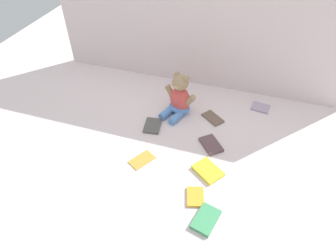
{
  "coord_description": "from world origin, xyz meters",
  "views": [
    {
      "loc": [
        0.34,
        -1.16,
        1.11
      ],
      "look_at": [
        -0.0,
        -0.1,
        0.1
      ],
      "focal_mm": 32.14,
      "sensor_mm": 36.0,
      "label": 1
    }
  ],
  "objects_px": {
    "book_case_4": "(208,171)",
    "book_case_6": "(142,160)",
    "book_case_5": "(206,219)",
    "book_case_7": "(195,197)",
    "book_case_2": "(260,107)",
    "book_case_1": "(213,118)",
    "book_case_3": "(152,126)",
    "teddy_bear": "(179,99)",
    "book_case_0": "(211,145)"
  },
  "relations": [
    {
      "from": "book_case_4",
      "to": "book_case_6",
      "type": "xyz_separation_m",
      "value": [
        -0.32,
        -0.03,
        -0.0
      ]
    },
    {
      "from": "book_case_6",
      "to": "book_case_7",
      "type": "xyz_separation_m",
      "value": [
        0.3,
        -0.13,
        0.0
      ]
    },
    {
      "from": "book_case_6",
      "to": "book_case_3",
      "type": "bearing_deg",
      "value": 128.21
    },
    {
      "from": "book_case_1",
      "to": "book_case_3",
      "type": "distance_m",
      "value": 0.35
    },
    {
      "from": "book_case_0",
      "to": "book_case_1",
      "type": "xyz_separation_m",
      "value": [
        -0.03,
        0.21,
        -0.0
      ]
    },
    {
      "from": "book_case_0",
      "to": "book_case_2",
      "type": "xyz_separation_m",
      "value": [
        0.21,
        0.39,
        -0.0
      ]
    },
    {
      "from": "book_case_0",
      "to": "book_case_1",
      "type": "relative_size",
      "value": 1.04
    },
    {
      "from": "book_case_2",
      "to": "book_case_4",
      "type": "xyz_separation_m",
      "value": [
        -0.19,
        -0.56,
        0.0
      ]
    },
    {
      "from": "book_case_4",
      "to": "book_case_7",
      "type": "relative_size",
      "value": 1.32
    },
    {
      "from": "book_case_4",
      "to": "book_case_5",
      "type": "xyz_separation_m",
      "value": [
        0.05,
        -0.25,
        0.0
      ]
    },
    {
      "from": "book_case_4",
      "to": "book_case_5",
      "type": "distance_m",
      "value": 0.26
    },
    {
      "from": "teddy_bear",
      "to": "book_case_1",
      "type": "distance_m",
      "value": 0.22
    },
    {
      "from": "book_case_2",
      "to": "teddy_bear",
      "type": "bearing_deg",
      "value": 119.32
    },
    {
      "from": "book_case_2",
      "to": "book_case_5",
      "type": "relative_size",
      "value": 0.77
    },
    {
      "from": "book_case_3",
      "to": "book_case_4",
      "type": "bearing_deg",
      "value": -39.94
    },
    {
      "from": "book_case_4",
      "to": "book_case_7",
      "type": "distance_m",
      "value": 0.16
    },
    {
      "from": "book_case_2",
      "to": "book_case_6",
      "type": "relative_size",
      "value": 0.83
    },
    {
      "from": "book_case_5",
      "to": "book_case_6",
      "type": "relative_size",
      "value": 1.07
    },
    {
      "from": "book_case_0",
      "to": "book_case_2",
      "type": "distance_m",
      "value": 0.45
    },
    {
      "from": "book_case_5",
      "to": "book_case_6",
      "type": "bearing_deg",
      "value": -17.62
    },
    {
      "from": "book_case_0",
      "to": "book_case_6",
      "type": "relative_size",
      "value": 1.04
    },
    {
      "from": "book_case_2",
      "to": "book_case_4",
      "type": "relative_size",
      "value": 0.76
    },
    {
      "from": "teddy_bear",
      "to": "book_case_4",
      "type": "xyz_separation_m",
      "value": [
        0.26,
        -0.39,
        -0.08
      ]
    },
    {
      "from": "book_case_6",
      "to": "book_case_5",
      "type": "bearing_deg",
      "value": -1.08
    },
    {
      "from": "book_case_1",
      "to": "book_case_3",
      "type": "height_order",
      "value": "book_case_3"
    },
    {
      "from": "book_case_2",
      "to": "book_case_1",
      "type": "bearing_deg",
      "value": 134.0
    },
    {
      "from": "book_case_1",
      "to": "book_case_2",
      "type": "distance_m",
      "value": 0.31
    },
    {
      "from": "book_case_1",
      "to": "book_case_4",
      "type": "height_order",
      "value": "book_case_4"
    },
    {
      "from": "book_case_2",
      "to": "book_case_7",
      "type": "bearing_deg",
      "value": 171.6
    },
    {
      "from": "book_case_6",
      "to": "book_case_1",
      "type": "bearing_deg",
      "value": 87.25
    },
    {
      "from": "teddy_bear",
      "to": "book_case_2",
      "type": "distance_m",
      "value": 0.49
    },
    {
      "from": "book_case_1",
      "to": "book_case_5",
      "type": "bearing_deg",
      "value": 46.58
    },
    {
      "from": "book_case_4",
      "to": "book_case_7",
      "type": "height_order",
      "value": "book_case_4"
    },
    {
      "from": "book_case_7",
      "to": "book_case_3",
      "type": "bearing_deg",
      "value": 116.49
    },
    {
      "from": "book_case_1",
      "to": "book_case_6",
      "type": "relative_size",
      "value": 1.0
    },
    {
      "from": "book_case_4",
      "to": "book_case_7",
      "type": "xyz_separation_m",
      "value": [
        -0.02,
        -0.16,
        -0.0
      ]
    },
    {
      "from": "teddy_bear",
      "to": "book_case_2",
      "type": "bearing_deg",
      "value": 40.99
    },
    {
      "from": "book_case_3",
      "to": "book_case_4",
      "type": "distance_m",
      "value": 0.42
    },
    {
      "from": "book_case_0",
      "to": "book_case_4",
      "type": "distance_m",
      "value": 0.17
    },
    {
      "from": "teddy_bear",
      "to": "book_case_1",
      "type": "relative_size",
      "value": 2.07
    },
    {
      "from": "teddy_bear",
      "to": "book_case_3",
      "type": "relative_size",
      "value": 2.12
    },
    {
      "from": "book_case_6",
      "to": "book_case_7",
      "type": "distance_m",
      "value": 0.33
    },
    {
      "from": "book_case_3",
      "to": "book_case_5",
      "type": "bearing_deg",
      "value": -57.88
    },
    {
      "from": "book_case_5",
      "to": "book_case_7",
      "type": "height_order",
      "value": "book_case_5"
    },
    {
      "from": "book_case_2",
      "to": "book_case_6",
      "type": "distance_m",
      "value": 0.78
    },
    {
      "from": "book_case_5",
      "to": "book_case_1",
      "type": "bearing_deg",
      "value": -67.22
    },
    {
      "from": "book_case_2",
      "to": "book_case_7",
      "type": "xyz_separation_m",
      "value": [
        -0.21,
        -0.72,
        -0.0
      ]
    },
    {
      "from": "book_case_6",
      "to": "teddy_bear",
      "type": "bearing_deg",
      "value": 111.19
    },
    {
      "from": "book_case_0",
      "to": "book_case_1",
      "type": "height_order",
      "value": "book_case_0"
    },
    {
      "from": "book_case_3",
      "to": "book_case_6",
      "type": "distance_m",
      "value": 0.25
    }
  ]
}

